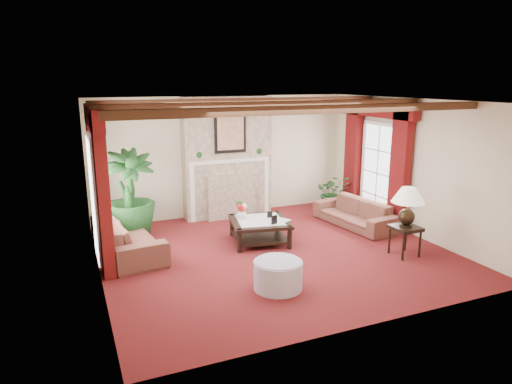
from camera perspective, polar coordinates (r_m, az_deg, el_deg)
name	(u,v)px	position (r m, az deg, el deg)	size (l,w,h in m)	color
floor	(275,253)	(8.34, 2.39, -7.57)	(6.00, 6.00, 0.00)	#4F110E
ceiling	(277,101)	(7.77, 2.59, 11.29)	(6.00, 6.00, 0.00)	white
back_wall	(224,156)	(10.46, -3.98, 4.49)	(6.00, 0.02, 2.70)	beige
left_wall	(94,196)	(7.23, -19.57, -0.53)	(0.02, 5.50, 2.70)	beige
right_wall	(412,167)	(9.60, 18.92, 2.93)	(0.02, 5.50, 2.70)	beige
ceiling_beams	(277,105)	(7.78, 2.58, 10.85)	(6.00, 3.00, 0.12)	#3A2012
fireplace	(226,96)	(10.14, -3.74, 11.87)	(2.00, 0.52, 2.70)	tan
french_door_left	(88,137)	(8.08, -20.28, 6.49)	(0.10, 1.10, 2.16)	white
french_door_right	(381,124)	(10.24, 15.41, 8.23)	(0.10, 1.10, 2.16)	white
curtains_left	(93,111)	(8.04, -19.74, 9.53)	(0.20, 2.40, 2.55)	#4D0A0D
curtains_right	(379,104)	(10.14, 15.07, 10.59)	(0.20, 2.40, 2.55)	#4D0A0D
sofa_left	(127,229)	(8.55, -15.87, -4.45)	(0.90, 2.30, 0.87)	#3E1119
sofa_right	(355,209)	(9.92, 12.23, -2.08)	(0.81, 1.98, 0.75)	#3E1119
potted_palm	(131,214)	(9.30, -15.39, -2.62)	(1.05, 1.79, 0.98)	black
small_plant	(333,196)	(11.02, 9.58, -0.55)	(1.06, 1.11, 0.68)	black
coffee_table	(260,231)	(8.79, 0.45, -4.90)	(1.07, 1.07, 0.44)	black
side_table	(405,241)	(8.55, 18.08, -5.82)	(0.46, 0.46, 0.54)	black
ottoman	(278,275)	(6.92, 2.76, -10.32)	(0.73, 0.73, 0.43)	#AEAAC1
table_lamp	(407,207)	(8.36, 18.40, -1.74)	(0.57, 0.57, 0.72)	black
flower_vase	(241,214)	(8.78, -1.83, -2.75)	(0.25, 0.26, 0.20)	silver
book	(280,215)	(8.58, 2.98, -2.91)	(0.18, 0.11, 0.27)	black
photo_frame_a	(274,220)	(8.45, 2.29, -3.51)	(0.13, 0.02, 0.17)	black
photo_frame_b	(270,215)	(8.84, 1.73, -2.86)	(0.10, 0.02, 0.13)	black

